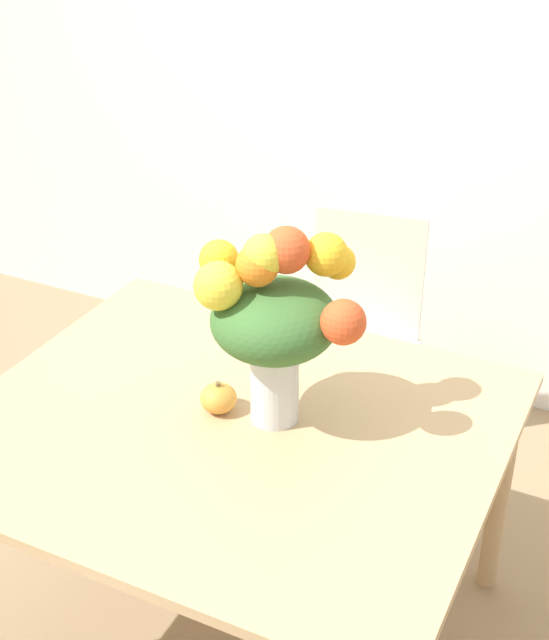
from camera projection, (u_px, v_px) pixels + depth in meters
name	position (u px, v px, depth m)	size (l,w,h in m)	color
ground_plane	(237.00, 630.00, 2.68)	(12.00, 12.00, 0.00)	#8E7556
wall_back	(435.00, 63.00, 3.27)	(8.00, 0.06, 2.70)	white
dining_table	(232.00, 448.00, 2.34)	(1.37, 1.17, 0.77)	tan
flower_vase	(275.00, 317.00, 2.17)	(0.45, 0.33, 0.53)	silver
pumpkin	(219.00, 398.00, 2.33)	(0.10, 0.10, 0.09)	gold
dining_chair_near_window	(357.00, 343.00, 3.19)	(0.47, 0.47, 0.95)	silver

